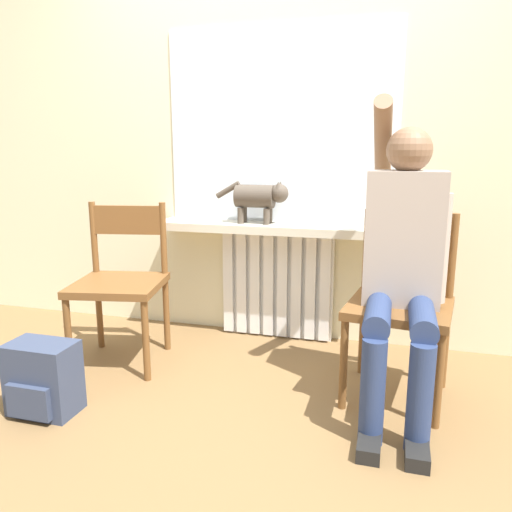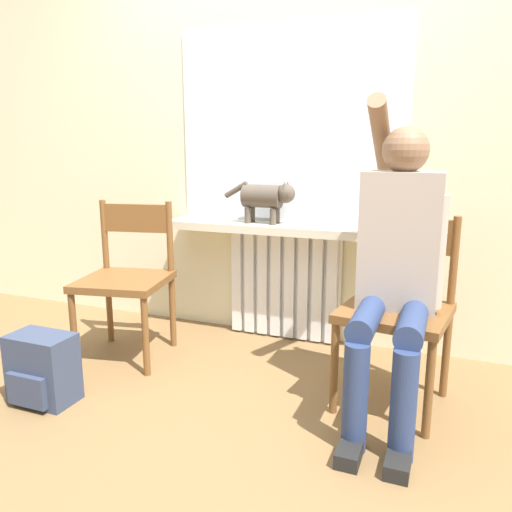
# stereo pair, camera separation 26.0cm
# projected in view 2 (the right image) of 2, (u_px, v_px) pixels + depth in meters

# --- Properties ---
(ground_plane) EXTENTS (12.00, 12.00, 0.00)m
(ground_plane) POSITION_uv_depth(u_px,v_px,m) (198.00, 429.00, 2.13)
(ground_plane) COLOR brown
(wall_with_window) EXTENTS (7.00, 0.06, 2.70)m
(wall_with_window) POSITION_uv_depth(u_px,v_px,m) (290.00, 117.00, 2.96)
(wall_with_window) COLOR beige
(wall_with_window) RESTS_ON ground_plane
(radiator) EXTENTS (0.70, 0.08, 0.68)m
(radiator) POSITION_uv_depth(u_px,v_px,m) (284.00, 285.00, 3.10)
(radiator) COLOR white
(radiator) RESTS_ON ground_plane
(windowsill) EXTENTS (1.44, 0.24, 0.05)m
(windowsill) POSITION_uv_depth(u_px,v_px,m) (281.00, 229.00, 2.96)
(windowsill) COLOR beige
(windowsill) RESTS_ON radiator
(window_glass) EXTENTS (1.39, 0.01, 1.13)m
(window_glass) POSITION_uv_depth(u_px,v_px,m) (289.00, 126.00, 2.94)
(window_glass) COLOR white
(window_glass) RESTS_ON windowsill
(chair_left) EXTENTS (0.54, 0.54, 0.87)m
(chair_left) POSITION_uv_depth(u_px,v_px,m) (127.00, 276.00, 2.81)
(chair_left) COLOR brown
(chair_left) RESTS_ON ground_plane
(chair_right) EXTENTS (0.52, 0.52, 0.87)m
(chair_right) POSITION_uv_depth(u_px,v_px,m) (398.00, 306.00, 2.27)
(chair_right) COLOR brown
(chair_right) RESTS_ON ground_plane
(person) EXTENTS (0.36, 0.99, 1.40)m
(person) POSITION_uv_depth(u_px,v_px,m) (397.00, 260.00, 2.13)
(person) COLOR navy
(person) RESTS_ON ground_plane
(cat) EXTENTS (0.45, 0.14, 0.25)m
(cat) POSITION_uv_depth(u_px,v_px,m) (267.00, 197.00, 2.95)
(cat) COLOR #4C4238
(cat) RESTS_ON windowsill
(backpack) EXTENTS (0.30, 0.21, 0.33)m
(backpack) POSITION_uv_depth(u_px,v_px,m) (42.00, 369.00, 2.33)
(backpack) COLOR #333D56
(backpack) RESTS_ON ground_plane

